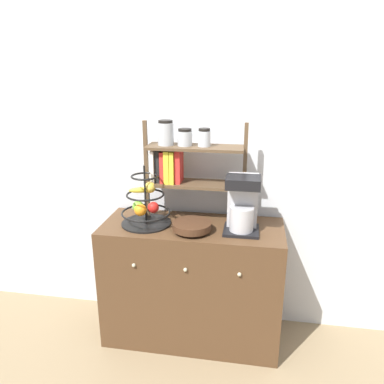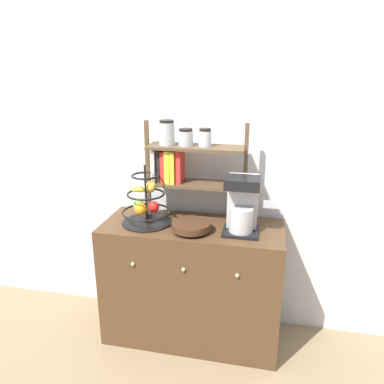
{
  "view_description": "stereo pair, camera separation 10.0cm",
  "coord_description": "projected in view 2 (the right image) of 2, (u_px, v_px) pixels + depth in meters",
  "views": [
    {
      "loc": [
        0.36,
        -1.92,
        1.75
      ],
      "look_at": [
        -0.0,
        0.23,
        1.04
      ],
      "focal_mm": 35.0,
      "sensor_mm": 36.0,
      "label": 1
    },
    {
      "loc": [
        0.46,
        -1.9,
        1.75
      ],
      "look_at": [
        -0.0,
        0.23,
        1.04
      ],
      "focal_mm": 35.0,
      "sensor_mm": 36.0,
      "label": 2
    }
  ],
  "objects": [
    {
      "name": "fruit_stand",
      "position": [
        146.0,
        205.0,
        2.37
      ],
      "size": [
        0.32,
        0.32,
        0.38
      ],
      "color": "black",
      "rests_on": "sideboard"
    },
    {
      "name": "wall_back",
      "position": [
        201.0,
        142.0,
        2.48
      ],
      "size": [
        7.0,
        0.05,
        2.6
      ],
      "primitive_type": "cube",
      "color": "silver",
      "rests_on": "ground_plane"
    },
    {
      "name": "shelf_hutch",
      "position": [
        182.0,
        159.0,
        2.36
      ],
      "size": [
        0.65,
        0.2,
        0.64
      ],
      "color": "brown",
      "rests_on": "sideboard"
    },
    {
      "name": "ground_plane",
      "position": [
        184.0,
        357.0,
        2.4
      ],
      "size": [
        12.0,
        12.0,
        0.0
      ],
      "primitive_type": "plane",
      "color": "#847051"
    },
    {
      "name": "wooden_bowl",
      "position": [
        191.0,
        226.0,
        2.27
      ],
      "size": [
        0.24,
        0.24,
        0.06
      ],
      "color": "#422819",
      "rests_on": "sideboard"
    },
    {
      "name": "sideboard",
      "position": [
        192.0,
        282.0,
        2.49
      ],
      "size": [
        1.15,
        0.49,
        0.82
      ],
      "color": "#4C331E",
      "rests_on": "ground_plane"
    },
    {
      "name": "coffee_maker",
      "position": [
        242.0,
        205.0,
        2.23
      ],
      "size": [
        0.21,
        0.2,
        0.35
      ],
      "color": "black",
      "rests_on": "sideboard"
    }
  ]
}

